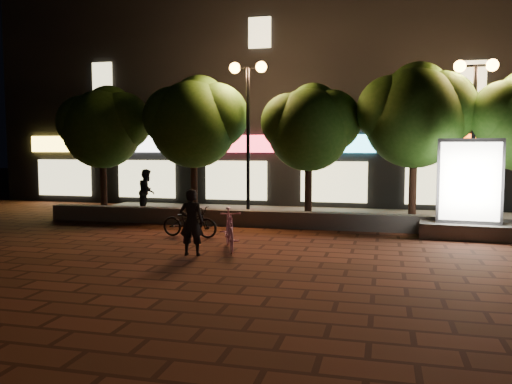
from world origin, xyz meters
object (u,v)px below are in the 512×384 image
(ad_kiosk, at_px, (469,198))
(pedestrian, at_px, (147,191))
(tree_mid, at_px, (311,124))
(street_lamp_left, at_px, (248,100))
(rider, at_px, (192,222))
(tree_far_left, at_px, (104,124))
(tree_right, at_px, (416,112))
(tree_left, at_px, (196,119))
(street_lamp_right, at_px, (475,99))
(scooter_parked, at_px, (190,222))
(scooter_pink, at_px, (229,229))

(ad_kiosk, xyz_separation_m, pedestrian, (-10.61, 2.33, -0.22))
(tree_mid, bearing_deg, street_lamp_left, -172.69)
(rider, height_order, pedestrian, pedestrian)
(tree_mid, bearing_deg, pedestrian, 177.37)
(tree_far_left, xyz_separation_m, pedestrian, (1.50, 0.28, -2.42))
(tree_far_left, distance_m, tree_right, 10.81)
(tree_left, bearing_deg, street_lamp_right, -1.68)
(tree_mid, height_order, street_lamp_left, street_lamp_left)
(tree_left, xyz_separation_m, pedestrian, (-2.00, 0.28, -2.57))
(tree_far_left, relative_size, scooter_parked, 2.86)
(scooter_parked, bearing_deg, pedestrian, 43.64)
(tree_far_left, bearing_deg, rider, -46.90)
(tree_mid, bearing_deg, rider, -107.32)
(tree_right, xyz_separation_m, ad_kiosk, (1.30, -2.06, -2.47))
(tree_right, bearing_deg, street_lamp_left, -177.19)
(tree_far_left, relative_size, ad_kiosk, 1.71)
(street_lamp_right, height_order, ad_kiosk, street_lamp_right)
(tree_left, height_order, tree_mid, tree_left)
(street_lamp_left, relative_size, scooter_pink, 3.08)
(street_lamp_right, relative_size, scooter_parked, 3.08)
(street_lamp_left, bearing_deg, scooter_parked, -102.18)
(tree_mid, relative_size, rider, 2.94)
(tree_far_left, distance_m, scooter_pink, 8.64)
(ad_kiosk, bearing_deg, street_lamp_left, 164.93)
(tree_far_left, relative_size, rider, 3.02)
(tree_left, relative_size, scooter_pink, 2.91)
(tree_far_left, xyz_separation_m, ad_kiosk, (12.11, -2.06, -2.20))
(scooter_parked, height_order, pedestrian, pedestrian)
(tree_far_left, height_order, tree_mid, tree_far_left)
(scooter_pink, bearing_deg, tree_mid, 55.12)
(tree_far_left, height_order, pedestrian, tree_far_left)
(scooter_pink, relative_size, rider, 1.10)
(street_lamp_left, height_order, scooter_parked, street_lamp_left)
(tree_right, bearing_deg, tree_far_left, -180.00)
(tree_left, height_order, ad_kiosk, tree_left)
(tree_mid, height_order, rider, tree_mid)
(ad_kiosk, bearing_deg, rider, -148.62)
(tree_right, bearing_deg, pedestrian, 178.31)
(street_lamp_right, bearing_deg, tree_left, 178.32)
(tree_right, distance_m, street_lamp_right, 1.70)
(tree_far_left, xyz_separation_m, street_lamp_right, (12.45, -0.26, 0.60))
(ad_kiosk, bearing_deg, tree_far_left, 170.36)
(tree_left, xyz_separation_m, tree_right, (7.30, 0.00, 0.12))
(ad_kiosk, height_order, scooter_pink, ad_kiosk)
(tree_left, bearing_deg, rider, -70.56)
(ad_kiosk, bearing_deg, scooter_parked, -167.21)
(tree_far_left, bearing_deg, tree_right, 0.00)
(ad_kiosk, height_order, scooter_parked, ad_kiosk)
(tree_far_left, distance_m, street_lamp_left, 5.50)
(street_lamp_left, bearing_deg, scooter_pink, -80.39)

